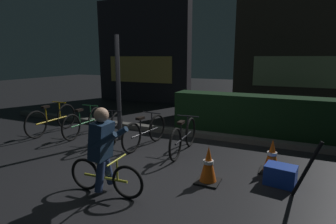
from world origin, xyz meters
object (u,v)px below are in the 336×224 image
object	(u,v)px
parked_bike_right_mid	(184,137)
parked_bike_left_mid	(84,122)
street_post	(118,89)
parked_bike_leftmost	(52,120)
blue_crate	(280,175)
traffic_cone_near	(208,165)
cyclist	(104,151)
parked_bike_center_left	(107,129)
traffic_cone_far	(272,156)
closed_umbrella	(307,169)
parked_bike_center_right	(145,132)

from	to	relation	value
parked_bike_right_mid	parked_bike_left_mid	bearing A→B (deg)	84.27
street_post	parked_bike_right_mid	distance (m)	1.92
parked_bike_leftmost	blue_crate	size ratio (longest dim) A/B	3.79
parked_bike_left_mid	traffic_cone_near	distance (m)	3.73
parked_bike_left_mid	cyclist	size ratio (longest dim) A/B	1.26
parked_bike_center_left	blue_crate	bearing A→B (deg)	-108.43
parked_bike_leftmost	traffic_cone_near	size ratio (longest dim) A/B	2.85
traffic_cone_far	cyclist	world-z (taller)	cyclist
traffic_cone_near	blue_crate	size ratio (longest dim) A/B	1.33
closed_umbrella	parked_bike_center_left	bearing A→B (deg)	150.81
traffic_cone_near	blue_crate	distance (m)	1.10
traffic_cone_near	parked_bike_center_left	bearing A→B (deg)	159.99
parked_bike_center_right	cyclist	size ratio (longest dim) A/B	1.24
parked_bike_leftmost	traffic_cone_near	xyz separation A→B (m)	(4.42, -1.04, -0.07)
parked_bike_leftmost	traffic_cone_far	world-z (taller)	parked_bike_leftmost
parked_bike_right_mid	closed_umbrella	xyz separation A→B (m)	(2.18, -0.93, 0.07)
parked_bike_center_left	parked_bike_left_mid	bearing A→B (deg)	64.22
traffic_cone_near	parked_bike_left_mid	bearing A→B (deg)	160.99
traffic_cone_far	closed_umbrella	xyz separation A→B (m)	(0.49, -0.67, 0.13)
parked_bike_leftmost	parked_bike_left_mid	size ratio (longest dim) A/B	1.07
parked_bike_center_left	street_post	bearing A→B (deg)	-24.55
traffic_cone_far	traffic_cone_near	bearing A→B (deg)	-136.26
parked_bike_center_left	traffic_cone_far	world-z (taller)	parked_bike_center_left
parked_bike_right_mid	traffic_cone_near	xyz separation A→B (m)	(0.84, -1.08, -0.05)
parked_bike_center_left	cyclist	distance (m)	2.37
parked_bike_left_mid	closed_umbrella	size ratio (longest dim) A/B	1.84
traffic_cone_far	cyclist	distance (m)	2.74
traffic_cone_near	closed_umbrella	xyz separation A→B (m)	(1.34, 0.15, 0.12)
blue_crate	closed_umbrella	world-z (taller)	closed_umbrella
parked_bike_left_mid	closed_umbrella	bearing A→B (deg)	-105.60
parked_bike_center_left	parked_bike_center_right	xyz separation A→B (m)	(0.89, 0.14, 0.00)
parked_bike_right_mid	cyclist	world-z (taller)	cyclist
parked_bike_center_right	blue_crate	size ratio (longest dim) A/B	3.52
parked_bike_leftmost	parked_bike_left_mid	distance (m)	0.91
parked_bike_leftmost	parked_bike_center_left	xyz separation A→B (m)	(1.79, -0.08, -0.03)
traffic_cone_near	cyclist	world-z (taller)	cyclist
parked_bike_leftmost	parked_bike_center_left	world-z (taller)	parked_bike_leftmost
parked_bike_left_mid	blue_crate	bearing A→B (deg)	-103.43
parked_bike_left_mid	cyclist	bearing A→B (deg)	-136.38
parked_bike_left_mid	parked_bike_center_right	bearing A→B (deg)	-97.00
parked_bike_leftmost	parked_bike_left_mid	world-z (taller)	parked_bike_leftmost
blue_crate	cyclist	bearing A→B (deg)	-149.28
street_post	traffic_cone_far	size ratio (longest dim) A/B	4.16
parked_bike_center_left	cyclist	bearing A→B (deg)	-153.33
street_post	cyclist	bearing A→B (deg)	-59.73
parked_bike_left_mid	traffic_cone_near	world-z (taller)	parked_bike_left_mid
street_post	parked_bike_center_right	bearing A→B (deg)	-14.29
traffic_cone_near	closed_umbrella	bearing A→B (deg)	6.37
parked_bike_center_right	closed_umbrella	world-z (taller)	closed_umbrella
traffic_cone_near	cyclist	size ratio (longest dim) A/B	0.47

